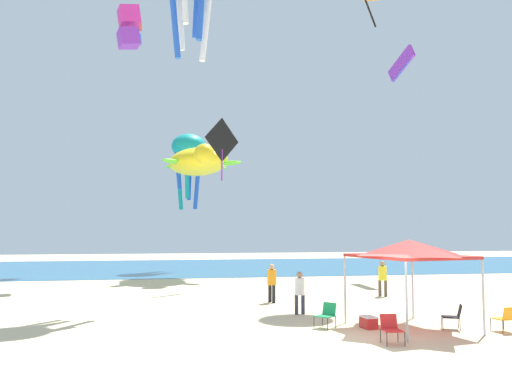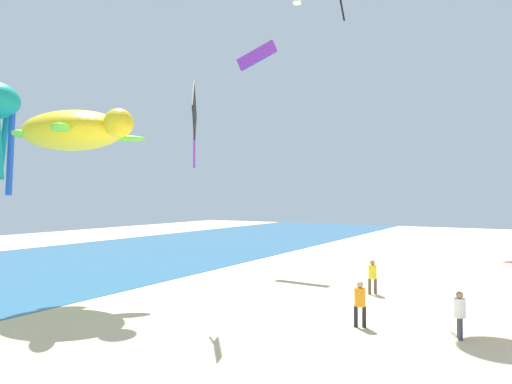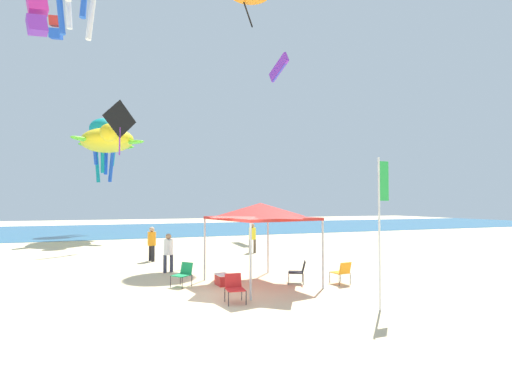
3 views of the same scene
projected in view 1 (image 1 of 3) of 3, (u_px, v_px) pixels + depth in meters
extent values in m
cube|color=beige|center=(369.00, 340.00, 15.59)|extent=(120.00, 120.00, 0.10)
cube|color=#28668E|center=(230.00, 266.00, 46.92)|extent=(120.00, 22.76, 0.02)
cylinder|color=#B7B7BC|center=(407.00, 302.00, 15.01)|extent=(0.07, 0.07, 2.34)
cylinder|color=#B7B7BC|center=(483.00, 297.00, 16.07)|extent=(0.07, 0.07, 2.34)
cylinder|color=#B7B7BC|center=(345.00, 290.00, 18.19)|extent=(0.07, 0.07, 2.34)
cylinder|color=#B7B7BC|center=(413.00, 286.00, 19.24)|extent=(0.07, 0.07, 2.34)
cube|color=red|center=(409.00, 256.00, 17.22)|extent=(3.58, 3.99, 0.10)
pyramid|color=red|center=(409.00, 247.00, 17.24)|extent=(3.51, 3.91, 0.51)
cylinder|color=black|center=(314.00, 322.00, 17.10)|extent=(0.02, 0.02, 0.40)
cylinder|color=black|center=(328.00, 324.00, 16.77)|extent=(0.02, 0.02, 0.40)
cylinder|color=black|center=(322.00, 320.00, 17.50)|extent=(0.02, 0.02, 0.40)
cylinder|color=black|center=(336.00, 322.00, 17.18)|extent=(0.02, 0.02, 0.40)
cube|color=#198C4C|center=(325.00, 316.00, 17.15)|extent=(0.73, 0.73, 0.03)
cube|color=#198C4C|center=(329.00, 309.00, 17.39)|extent=(0.42, 0.46, 0.41)
cylinder|color=black|center=(387.00, 340.00, 14.39)|extent=(0.02, 0.02, 0.40)
cylinder|color=black|center=(405.00, 339.00, 14.45)|extent=(0.02, 0.02, 0.40)
cylinder|color=black|center=(381.00, 336.00, 14.91)|extent=(0.02, 0.02, 0.40)
cylinder|color=black|center=(398.00, 336.00, 14.96)|extent=(0.02, 0.02, 0.40)
cube|color=red|center=(392.00, 330.00, 14.69)|extent=(0.56, 0.56, 0.03)
cube|color=red|center=(389.00, 321.00, 15.00)|extent=(0.50, 0.17, 0.41)
cylinder|color=black|center=(504.00, 323.00, 16.96)|extent=(0.02, 0.02, 0.40)
cylinder|color=black|center=(491.00, 324.00, 16.80)|extent=(0.02, 0.02, 0.40)
cylinder|color=black|center=(503.00, 327.00, 16.31)|extent=(0.02, 0.02, 0.40)
cube|color=orange|center=(503.00, 319.00, 16.65)|extent=(0.58, 0.58, 0.03)
cube|color=orange|center=(510.00, 314.00, 16.39)|extent=(0.51, 0.19, 0.41)
cylinder|color=black|center=(442.00, 321.00, 17.30)|extent=(0.02, 0.02, 0.40)
cylinder|color=black|center=(443.00, 324.00, 16.80)|extent=(0.02, 0.02, 0.40)
cylinder|color=black|center=(458.00, 322.00, 17.16)|extent=(0.02, 0.02, 0.40)
cylinder|color=black|center=(460.00, 325.00, 16.66)|extent=(0.02, 0.02, 0.40)
cube|color=black|center=(450.00, 317.00, 16.99)|extent=(0.69, 0.69, 0.03)
cube|color=black|center=(460.00, 311.00, 16.93)|extent=(0.33, 0.50, 0.41)
cube|color=red|center=(369.00, 323.00, 17.13)|extent=(0.45, 0.63, 0.36)
cube|color=white|center=(368.00, 317.00, 17.14)|extent=(0.47, 0.65, 0.04)
cylinder|color=brown|center=(386.00, 288.00, 25.43)|extent=(0.15, 0.15, 0.79)
cylinder|color=brown|center=(380.00, 288.00, 25.62)|extent=(0.15, 0.15, 0.79)
cylinder|color=yellow|center=(383.00, 273.00, 25.58)|extent=(0.41, 0.41, 0.69)
sphere|color=#A87A56|center=(382.00, 264.00, 25.62)|extent=(0.26, 0.26, 0.26)
cylinder|color=black|center=(270.00, 293.00, 23.42)|extent=(0.15, 0.15, 0.79)
cylinder|color=black|center=(274.00, 294.00, 23.16)|extent=(0.15, 0.15, 0.79)
cylinder|color=orange|center=(272.00, 277.00, 23.35)|extent=(0.41, 0.41, 0.69)
sphere|color=tan|center=(272.00, 267.00, 23.38)|extent=(0.26, 0.26, 0.26)
cylinder|color=#33384C|center=(296.00, 305.00, 19.96)|extent=(0.15, 0.15, 0.75)
cylinder|color=#33384C|center=(303.00, 304.00, 20.09)|extent=(0.15, 0.15, 0.75)
cylinder|color=white|center=(300.00, 286.00, 20.08)|extent=(0.39, 0.39, 0.65)
sphere|color=#A87A56|center=(300.00, 275.00, 20.11)|extent=(0.24, 0.24, 0.24)
cube|color=black|center=(222.00, 140.00, 30.22)|extent=(2.17, 1.52, 2.61)
cylinder|color=purple|center=(222.00, 165.00, 30.10)|extent=(0.09, 0.09, 1.84)
cube|color=red|center=(134.00, 25.00, 44.85)|extent=(1.25, 1.40, 1.15)
cube|color=blue|center=(134.00, 39.00, 44.75)|extent=(1.25, 1.40, 1.15)
ellipsoid|color=yellow|center=(199.00, 162.00, 36.65)|extent=(4.57, 5.58, 2.21)
sphere|color=yellow|center=(204.00, 154.00, 33.78)|extent=(1.34, 1.34, 1.34)
ellipsoid|color=#66D82D|center=(229.00, 163.00, 35.64)|extent=(2.03, 2.09, 0.30)
ellipsoid|color=#66D82D|center=(173.00, 161.00, 34.74)|extent=(1.92, 2.17, 0.30)
ellipsoid|color=#66D82D|center=(215.00, 169.00, 38.71)|extent=(2.03, 2.09, 0.30)
ellipsoid|color=#66D82D|center=(175.00, 167.00, 38.02)|extent=(1.92, 2.17, 0.30)
ellipsoid|color=teal|center=(189.00, 146.00, 43.01)|extent=(2.84, 2.84, 2.07)
cylinder|color=teal|center=(198.00, 172.00, 43.33)|extent=(0.61, 0.44, 3.04)
cylinder|color=blue|center=(189.00, 177.00, 43.74)|extent=(0.39, 0.71, 3.86)
cylinder|color=teal|center=(179.00, 182.00, 43.23)|extent=(0.70, 0.63, 4.70)
cylinder|color=blue|center=(178.00, 171.00, 42.37)|extent=(0.61, 0.44, 3.04)
cylinder|color=teal|center=(187.00, 175.00, 41.90)|extent=(0.39, 0.71, 3.86)
cylinder|color=blue|center=(197.00, 181.00, 42.35)|extent=(0.70, 0.63, 4.70)
cylinder|color=black|center=(369.00, 10.00, 28.42)|extent=(0.74, 0.30, 1.94)
cube|color=purple|center=(401.00, 64.00, 38.30)|extent=(0.65, 3.32, 2.00)
cube|color=blue|center=(401.00, 69.00, 38.26)|extent=(0.31, 2.54, 1.12)
cube|color=#E02D9E|center=(129.00, 16.00, 34.35)|extent=(1.68, 1.56, 1.30)
cube|color=purple|center=(129.00, 38.00, 34.23)|extent=(1.68, 1.56, 1.30)
cylinder|color=blue|center=(196.00, 12.00, 25.39)|extent=(0.38, 0.51, 2.56)
cylinder|color=white|center=(180.00, 17.00, 25.15)|extent=(0.47, 0.54, 3.26)
cylinder|color=blue|center=(174.00, 18.00, 24.37)|extent=(0.67, 0.32, 3.96)
cylinder|color=blue|center=(201.00, 7.00, 24.08)|extent=(0.47, 0.54, 3.26)
cylinder|color=white|center=(207.00, 21.00, 24.81)|extent=(0.67, 0.32, 3.96)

